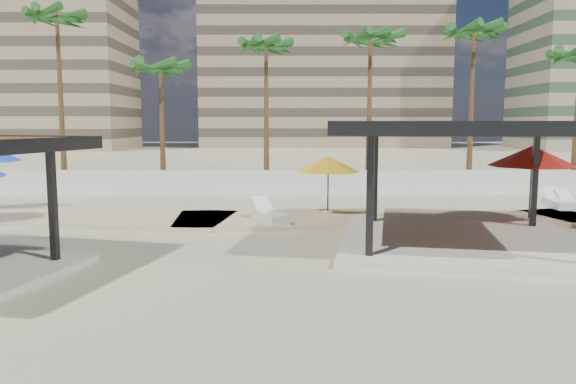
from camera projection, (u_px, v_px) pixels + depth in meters
name	position (u px, v px, depth m)	size (l,w,h in m)	color
ground	(355.00, 266.00, 14.83)	(200.00, 200.00, 0.00)	#CEBD88
promenade	(382.00, 216.00, 22.44)	(44.45, 7.97, 0.24)	#C6B284
boundary_wall	(320.00, 181.00, 30.64)	(56.00, 0.30, 1.20)	silver
building_west	(6.00, 42.00, 80.36)	(34.00, 16.00, 32.40)	#937F60
building_mid	(322.00, 58.00, 90.52)	(38.00, 16.00, 30.40)	#847259
pavilion_central	(463.00, 172.00, 17.05)	(8.74, 8.74, 3.81)	beige
umbrella_b	(328.00, 164.00, 22.15)	(2.81, 2.81, 2.29)	beige
umbrella_c	(532.00, 156.00, 20.30)	(4.12, 4.12, 2.78)	beige
lounger_a	(270.00, 216.00, 20.58)	(1.54, 2.25, 0.82)	silver
lounger_b	(557.00, 203.00, 23.99)	(0.78, 2.04, 0.76)	silver
lounger_c	(572.00, 204.00, 23.81)	(0.78, 1.93, 0.71)	silver
palm_b	(57.00, 24.00, 32.21)	(3.00, 3.00, 10.66)	brown
palm_c	(161.00, 72.00, 31.97)	(3.00, 3.00, 7.72)	brown
palm_d	(266.00, 51.00, 32.62)	(3.00, 3.00, 9.07)	brown
palm_e	(370.00, 45.00, 32.10)	(3.00, 3.00, 9.40)	brown
palm_f	(474.00, 39.00, 32.27)	(3.00, 3.00, 9.79)	brown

